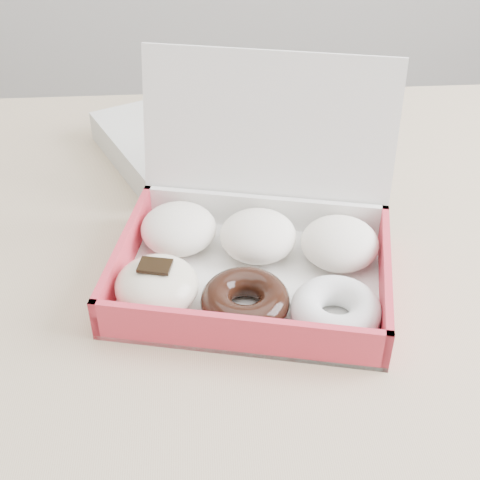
{
  "coord_description": "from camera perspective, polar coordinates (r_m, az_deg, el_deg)",
  "views": [
    {
      "loc": [
        -0.16,
        -0.67,
        1.24
      ],
      "look_at": [
        -0.12,
        -0.09,
        0.8
      ],
      "focal_mm": 50.0,
      "sensor_mm": 36.0,
      "label": 1
    }
  ],
  "objects": [
    {
      "name": "table",
      "position": [
        0.89,
        7.46,
        -2.86
      ],
      "size": [
        1.2,
        0.8,
        0.75
      ],
      "color": "tan",
      "rests_on": "ground"
    },
    {
      "name": "donut_box",
      "position": [
        0.74,
        0.98,
        -0.93
      ],
      "size": [
        0.34,
        0.32,
        0.21
      ],
      "rotation": [
        0.0,
        0.0,
        -0.22
      ],
      "color": "white",
      "rests_on": "table"
    },
    {
      "name": "newspapers",
      "position": [
        0.99,
        -2.99,
        8.92
      ],
      "size": [
        0.34,
        0.31,
        0.04
      ],
      "primitive_type": "cube",
      "rotation": [
        0.0,
        0.0,
        0.44
      ],
      "color": "silver",
      "rests_on": "table"
    }
  ]
}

